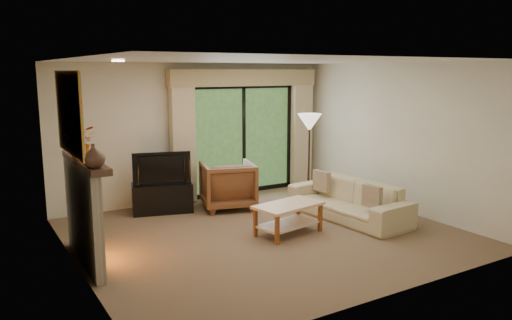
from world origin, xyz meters
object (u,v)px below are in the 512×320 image
armchair (228,185)px  coffee_table (288,219)px  sofa (348,200)px  media_console (162,198)px

armchair → coffee_table: (0.10, -1.78, -0.19)m
sofa → coffee_table: 1.33m
sofa → media_console: bearing=-132.3°
armchair → sofa: armchair is taller
media_console → sofa: 3.22m
media_console → coffee_table: (1.22, -2.13, -0.02)m
media_console → sofa: sofa is taller
sofa → coffee_table: size_ratio=2.08×
sofa → armchair: bearing=-143.3°
coffee_table → media_console: bearing=109.5°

